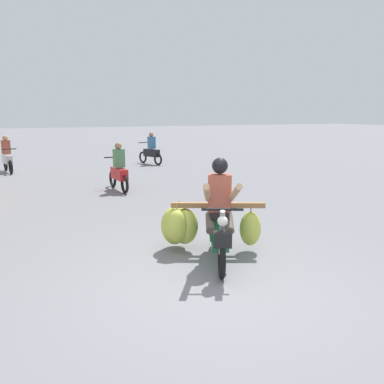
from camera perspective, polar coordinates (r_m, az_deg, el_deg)
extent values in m
plane|color=slate|center=(5.31, 3.19, -13.56)|extent=(120.00, 120.00, 0.00)
torus|color=black|center=(5.52, 4.27, -9.41)|extent=(0.31, 0.54, 0.56)
torus|color=black|center=(6.66, 3.60, -5.77)|extent=(0.31, 0.54, 0.56)
cube|color=#196638|center=(5.98, 3.96, -7.36)|extent=(0.45, 0.61, 0.08)
cube|color=#196638|center=(6.31, 3.77, -4.65)|extent=(0.52, 0.70, 0.36)
cube|color=black|center=(6.17, 3.84, -2.89)|extent=(0.49, 0.65, 0.10)
cylinder|color=gray|center=(5.47, 4.28, -5.86)|extent=(0.18, 0.29, 0.69)
cylinder|color=black|center=(5.34, 4.36, -2.49)|extent=(0.53, 0.27, 0.04)
sphere|color=silver|center=(5.30, 4.39, -4.17)|extent=(0.14, 0.14, 0.14)
cube|color=black|center=(5.33, 4.38, -6.77)|extent=(0.28, 0.25, 0.20)
cube|color=#196638|center=(5.42, 4.31, -6.45)|extent=(0.21, 0.30, 0.04)
cube|color=olive|center=(6.38, 3.73, -1.87)|extent=(1.40, 0.72, 0.08)
cube|color=olive|center=(6.56, 3.64, -1.76)|extent=(1.26, 0.64, 0.06)
ellipsoid|color=#BFC94F|center=(6.48, -1.02, -4.90)|extent=(0.52, 0.50, 0.59)
cylinder|color=#998459|center=(6.40, -1.03, -2.18)|extent=(0.02, 0.02, 0.10)
ellipsoid|color=#BAC449|center=(6.55, 8.32, -5.20)|extent=(0.45, 0.43, 0.56)
cylinder|color=#998459|center=(6.47, 8.41, -2.41)|extent=(0.02, 0.02, 0.16)
ellipsoid|color=#B7C146|center=(6.38, -2.13, -4.88)|extent=(0.47, 0.46, 0.55)
cylinder|color=#998459|center=(6.31, -2.15, -2.34)|extent=(0.02, 0.02, 0.09)
ellipsoid|color=#AFB93E|center=(6.74, -1.82, -4.36)|extent=(0.50, 0.49, 0.50)
cylinder|color=#998459|center=(6.67, -1.83, -1.88)|extent=(0.02, 0.02, 0.16)
ellipsoid|color=#B1BC41|center=(6.57, -2.49, -4.81)|extent=(0.60, 0.58, 0.63)
cylinder|color=#998459|center=(6.49, -2.52, -1.98)|extent=(0.02, 0.02, 0.10)
cube|color=#994738|center=(5.98, 3.94, -0.11)|extent=(0.40, 0.34, 0.56)
sphere|color=black|center=(5.90, 4.01, 3.76)|extent=(0.24, 0.24, 0.24)
cylinder|color=tan|center=(5.65, 6.13, -0.14)|extent=(0.34, 0.70, 0.39)
cylinder|color=tan|center=(5.63, 2.17, -0.14)|extent=(0.43, 0.67, 0.39)
cylinder|color=#4C4238|center=(5.98, 5.30, -4.38)|extent=(0.30, 0.45, 0.27)
cylinder|color=#4C4238|center=(5.96, 2.61, -4.39)|extent=(0.30, 0.45, 0.27)
torus|color=black|center=(12.34, -11.25, 1.87)|extent=(0.12, 0.52, 0.52)
torus|color=black|center=(11.31, -9.59, 1.08)|extent=(0.12, 0.52, 0.52)
cube|color=red|center=(11.69, -10.35, 2.58)|extent=(0.30, 0.92, 0.32)
cylinder|color=black|center=(12.21, -11.30, 4.89)|extent=(0.50, 0.07, 0.04)
cube|color=#4C7F51|center=(11.61, -10.39, 4.76)|extent=(0.31, 0.22, 0.52)
sphere|color=#9E7051|center=(11.60, -10.48, 6.49)|extent=(0.20, 0.20, 0.20)
torus|color=black|center=(16.14, -24.45, 3.25)|extent=(0.17, 0.53, 0.52)
torus|color=black|center=(17.22, -25.08, 3.64)|extent=(0.17, 0.53, 0.52)
cube|color=silver|center=(16.75, -24.90, 4.30)|extent=(0.39, 0.93, 0.32)
cylinder|color=black|center=(16.12, -24.67, 5.59)|extent=(0.50, 0.12, 0.04)
cube|color=#994738|center=(16.73, -25.04, 5.83)|extent=(0.33, 0.25, 0.52)
sphere|color=tan|center=(16.69, -25.13, 7.02)|extent=(0.20, 0.20, 0.20)
torus|color=black|center=(18.16, -7.03, 4.95)|extent=(0.24, 0.52, 0.52)
torus|color=black|center=(17.28, -4.88, 4.68)|extent=(0.24, 0.52, 0.52)
cube|color=black|center=(17.61, -5.80, 5.57)|extent=(0.51, 0.93, 0.32)
cylinder|color=black|center=(18.06, -6.98, 7.02)|extent=(0.49, 0.19, 0.04)
cube|color=#386699|center=(17.56, -5.79, 7.03)|extent=(0.35, 0.29, 0.52)
sphere|color=#9E7051|center=(17.55, -5.85, 8.17)|extent=(0.20, 0.20, 0.20)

